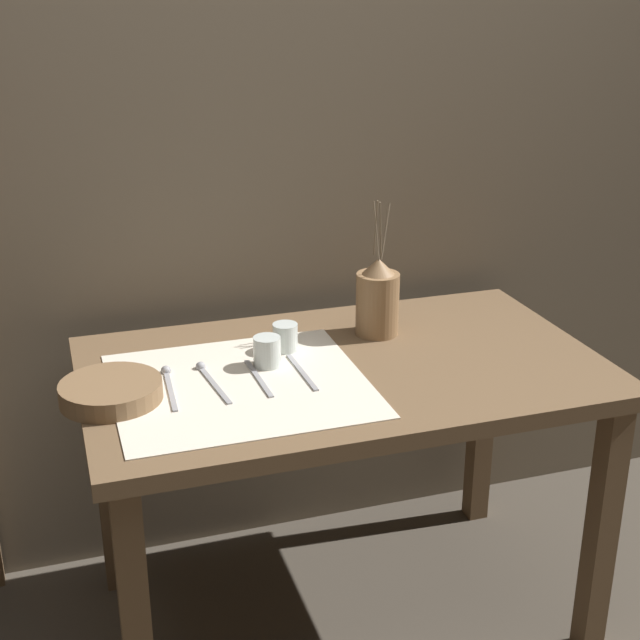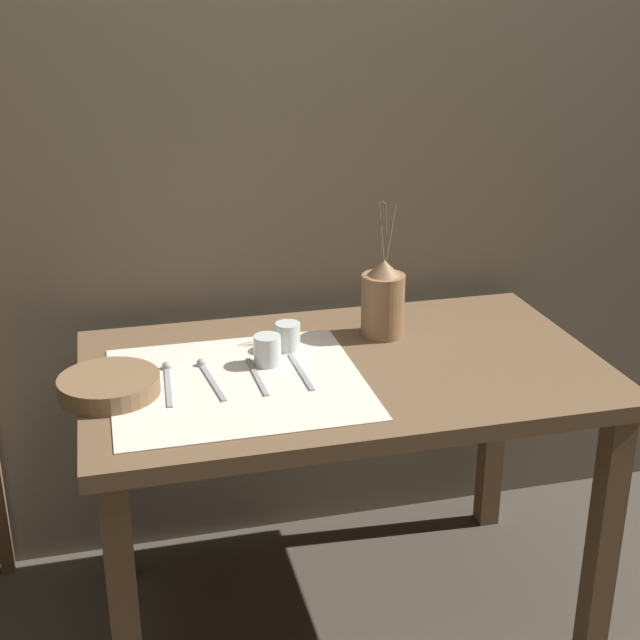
# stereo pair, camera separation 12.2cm
# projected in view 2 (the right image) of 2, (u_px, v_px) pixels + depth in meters

# --- Properties ---
(ground_plane) EXTENTS (12.00, 12.00, 0.00)m
(ground_plane) POSITION_uv_depth(u_px,v_px,m) (341.00, 613.00, 2.40)
(ground_plane) COLOR #473F35
(stone_wall_back) EXTENTS (7.00, 0.06, 2.40)m
(stone_wall_back) POSITION_uv_depth(u_px,v_px,m) (297.00, 136.00, 2.40)
(stone_wall_back) COLOR #6B5E4C
(stone_wall_back) RESTS_ON ground_plane
(wooden_table) EXTENTS (1.24, 0.74, 0.73)m
(wooden_table) POSITION_uv_depth(u_px,v_px,m) (343.00, 401.00, 2.17)
(wooden_table) COLOR brown
(wooden_table) RESTS_ON ground_plane
(linen_cloth) EXTENTS (0.57, 0.52, 0.00)m
(linen_cloth) POSITION_uv_depth(u_px,v_px,m) (238.00, 383.00, 2.03)
(linen_cloth) COLOR beige
(linen_cloth) RESTS_ON wooden_table
(pitcher_with_flowers) EXTENTS (0.11, 0.11, 0.35)m
(pitcher_with_flowers) POSITION_uv_depth(u_px,v_px,m) (383.00, 300.00, 2.27)
(pitcher_with_flowers) COLOR olive
(pitcher_with_flowers) RESTS_ON wooden_table
(wooden_bowl) EXTENTS (0.22, 0.22, 0.04)m
(wooden_bowl) POSITION_uv_depth(u_px,v_px,m) (109.00, 386.00, 1.97)
(wooden_bowl) COLOR brown
(wooden_bowl) RESTS_ON wooden_table
(glass_tumbler_near) EXTENTS (0.07, 0.07, 0.07)m
(glass_tumbler_near) POSITION_uv_depth(u_px,v_px,m) (267.00, 350.00, 2.11)
(glass_tumbler_near) COLOR silver
(glass_tumbler_near) RESTS_ON wooden_table
(glass_tumbler_far) EXTENTS (0.06, 0.06, 0.07)m
(glass_tumbler_far) POSITION_uv_depth(u_px,v_px,m) (288.00, 336.00, 2.20)
(glass_tumbler_far) COLOR silver
(glass_tumbler_far) RESTS_ON wooden_table
(spoon_outer) EXTENTS (0.03, 0.22, 0.02)m
(spoon_outer) POSITION_uv_depth(u_px,v_px,m) (167.00, 375.00, 2.06)
(spoon_outer) COLOR #939399
(spoon_outer) RESTS_ON wooden_table
(spoon_inner) EXTENTS (0.04, 0.22, 0.02)m
(spoon_inner) POSITION_uv_depth(u_px,v_px,m) (206.00, 371.00, 2.08)
(spoon_inner) COLOR #939399
(spoon_inner) RESTS_ON wooden_table
(fork_outer) EXTENTS (0.02, 0.21, 0.00)m
(fork_outer) POSITION_uv_depth(u_px,v_px,m) (257.00, 377.00, 2.06)
(fork_outer) COLOR #939399
(fork_outer) RESTS_ON wooden_table
(fork_inner) EXTENTS (0.02, 0.21, 0.00)m
(fork_inner) POSITION_uv_depth(u_px,v_px,m) (301.00, 372.00, 2.08)
(fork_inner) COLOR #939399
(fork_inner) RESTS_ON wooden_table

